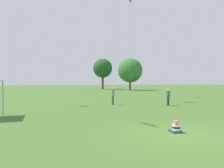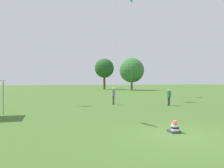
{
  "view_description": "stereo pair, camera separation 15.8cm",
  "coord_description": "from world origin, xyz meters",
  "views": [
    {
      "loc": [
        -6.13,
        -7.2,
        2.2
      ],
      "look_at": [
        0.05,
        7.16,
        2.05
      ],
      "focal_mm": 35.0,
      "sensor_mm": 36.0,
      "label": 1
    },
    {
      "loc": [
        -5.98,
        -7.26,
        2.2
      ],
      "look_at": [
        0.05,
        7.16,
        2.05
      ],
      "focal_mm": 35.0,
      "sensor_mm": 36.0,
      "label": 2
    }
  ],
  "objects": [
    {
      "name": "person_standing_0",
      "position": [
        6.72,
        9.4,
        0.9
      ],
      "size": [
        0.55,
        0.55,
        1.54
      ],
      "rotation": [
        0.0,
        0.0,
        3.92
      ],
      "color": "#282D42",
      "rests_on": "ground"
    },
    {
      "name": "kite_2",
      "position": [
        9.5,
        22.07,
        14.08
      ],
      "size": [
        0.83,
        0.73,
        15.24
      ],
      "rotation": [
        0.0,
        0.0,
        3.04
      ],
      "color": "#339EDB",
      "rests_on": "ground"
    },
    {
      "name": "ground_plane",
      "position": [
        0.0,
        0.0,
        0.0
      ],
      "size": [
        300.0,
        300.0,
        0.0
      ],
      "primitive_type": "plane",
      "color": "#426628"
    },
    {
      "name": "distant_tree_2",
      "position": [
        17.41,
        54.72,
        6.36
      ],
      "size": [
        5.82,
        5.82,
        9.31
      ],
      "color": "brown",
      "rests_on": "ground"
    },
    {
      "name": "seated_toddler",
      "position": [
        0.17,
        0.4,
        0.21
      ],
      "size": [
        0.5,
        0.58,
        0.53
      ],
      "rotation": [
        0.0,
        0.0,
        -0.16
      ],
      "color": "#383D56",
      "rests_on": "ground"
    },
    {
      "name": "person_standing_3",
      "position": [
        2.25,
        12.07,
        0.99
      ],
      "size": [
        0.43,
        0.43,
        1.66
      ],
      "rotation": [
        0.0,
        0.0,
        1.32
      ],
      "color": "brown",
      "rests_on": "ground"
    },
    {
      "name": "distant_tree_1",
      "position": [
        21.51,
        44.74,
        5.34
      ],
      "size": [
        6.6,
        6.6,
        8.65
      ],
      "color": "brown",
      "rests_on": "ground"
    }
  ]
}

